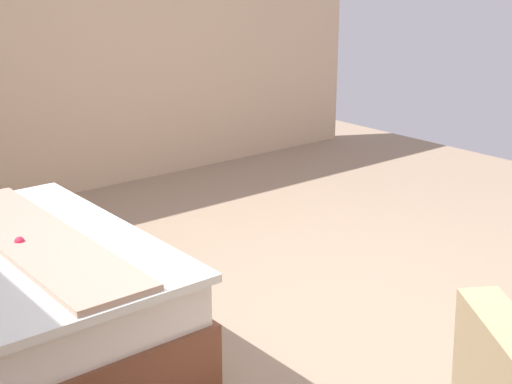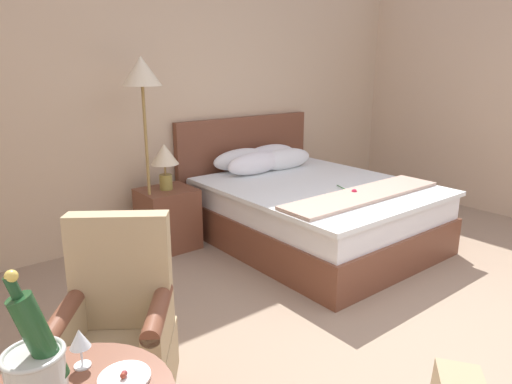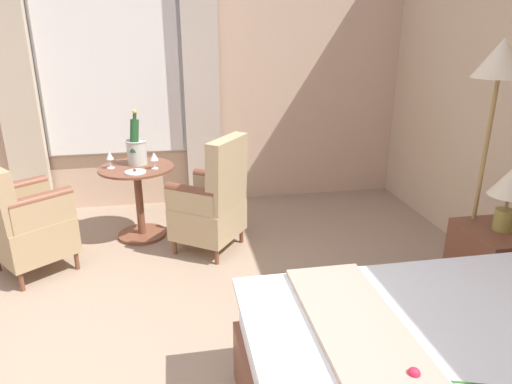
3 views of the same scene
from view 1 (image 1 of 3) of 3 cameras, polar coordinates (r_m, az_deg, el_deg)
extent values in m
plane|color=gray|center=(4.04, 5.30, -10.31)|extent=(7.66, 7.66, 0.00)
cube|color=#CEB293|center=(6.15, -15.31, 13.54)|extent=(0.12, 6.28, 3.00)
cube|color=tan|center=(3.62, -17.20, -3.63)|extent=(1.70, 0.39, 0.03)
sphere|color=#DB2342|center=(3.58, -18.39, -3.78)|extent=(0.05, 0.05, 0.05)
ellipsoid|color=#33702D|center=(3.62, -18.88, -3.77)|extent=(0.03, 0.05, 0.01)
cube|color=white|center=(3.63, -19.74, -3.89)|extent=(0.09, 0.12, 0.00)
camera|label=2|loc=(3.63, 50.76, 8.67)|focal=32.00mm
camera|label=3|loc=(4.79, -16.04, 16.56)|focal=32.00mm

